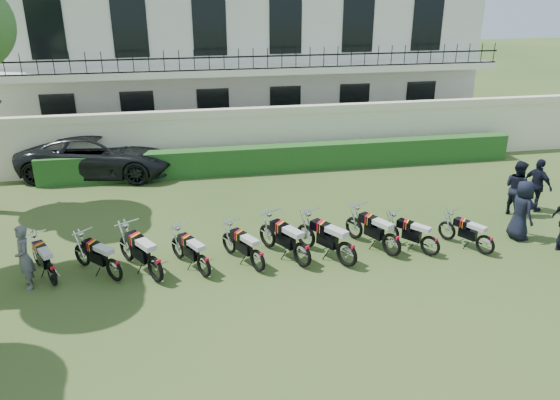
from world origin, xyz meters
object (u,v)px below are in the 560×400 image
Objects in this scene: motorcycle_0 at (51,269)px; motorcycle_8 at (431,241)px; motorcycle_2 at (155,263)px; officer_3 at (522,210)px; motorcycle_9 at (486,240)px; officer_4 at (517,188)px; motorcycle_7 at (392,239)px; officer_5 at (537,185)px; motorcycle_4 at (258,255)px; motorcycle_5 at (302,249)px; motorcycle_3 at (204,261)px; motorcycle_6 at (347,248)px; motorcycle_1 at (114,264)px; inspector at (24,257)px; suv at (99,154)px.

motorcycle_0 is 1.14× the size of motorcycle_8.
motorcycle_2 is 1.08× the size of officer_3.
officer_4 is (2.31, 2.33, 0.44)m from motorcycle_9.
motorcycle_7 is 1.03× the size of officer_4.
officer_5 reaches higher than motorcycle_8.
motorcycle_5 is (1.14, 0.02, 0.06)m from motorcycle_4.
officer_4 is at bearing -16.69° from motorcycle_3.
motorcycle_6 is at bearing 97.09° from officer_4.
motorcycle_5 is (6.05, -0.21, 0.07)m from motorcycle_0.
motorcycle_2 reaches higher than motorcycle_1.
motorcycle_0 is 13.43m from officer_4.
motorcycle_7 is at bearing -25.49° from motorcycle_5.
officer_5 is (1.63, 1.69, -0.01)m from officer_3.
motorcycle_2 reaches higher than motorcycle_0.
motorcycle_1 is 1.01m from motorcycle_2.
motorcycle_5 is 6.62m from inspector.
motorcycle_6 is 1.15× the size of inspector.
officer_3 reaches higher than motorcycle_9.
motorcycle_7 reaches higher than motorcycle_1.
officer_5 is (8.00, 2.24, 0.33)m from motorcycle_5.
motorcycle_0 is at bearing 146.65° from motorcycle_3.
motorcycle_4 is (4.91, -0.23, 0.01)m from motorcycle_0.
suv reaches higher than motorcycle_3.
officer_4 is at bearing -12.25° from motorcycle_6.
motorcycle_5 is 1.13m from motorcycle_6.
motorcycle_8 is at bearing -29.04° from motorcycle_0.
motorcycle_8 is at bearing 97.08° from officer_5.
officer_4 is at bearing -105.23° from suv.
officer_3 is (7.52, 0.58, 0.40)m from motorcycle_4.
motorcycle_8 is at bearing -28.82° from motorcycle_4.
motorcycle_6 is (3.59, -0.14, 0.07)m from motorcycle_3.
suv is 8.08m from inspector.
motorcycle_5 is (2.48, 0.05, 0.06)m from motorcycle_3.
motorcycle_7 is 1.05× the size of officer_5.
motorcycle_4 is 6.07m from motorcycle_9.
motorcycle_3 is at bearing 152.22° from motorcycle_5.
officer_3 is at bearing 137.72° from officer_4.
suv reaches higher than motorcycle_5.
motorcycle_1 is 8.26m from suv.
suv is at bearing 73.33° from motorcycle_2.
officer_5 reaches higher than motorcycle_1.
inspector is 13.97m from officer_4.
officer_5 is (10.48, 2.29, 0.39)m from motorcycle_3.
officer_4 reaches higher than motorcycle_0.
officer_4 reaches higher than suv.
officer_3 is at bearing -112.28° from suv.
suv reaches higher than motorcycle_1.
motorcycle_1 is at bearing 140.31° from motorcycle_8.
inspector reaches higher than motorcycle_2.
motorcycle_0 is 1.15× the size of motorcycle_1.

